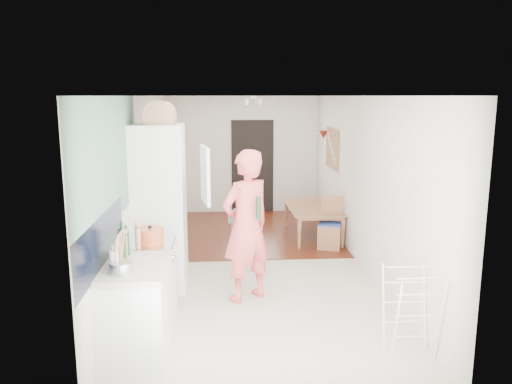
{
  "coord_description": "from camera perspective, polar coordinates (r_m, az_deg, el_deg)",
  "views": [
    {
      "loc": [
        -0.45,
        -7.14,
        2.5
      ],
      "look_at": [
        0.05,
        0.2,
        1.08
      ],
      "focal_mm": 35.0,
      "sensor_mm": 36.0,
      "label": 1
    }
  ],
  "objects": [
    {
      "name": "pepper_mill_front",
      "position": [
        5.2,
        -14.68,
        -5.91
      ],
      "size": [
        0.07,
        0.07,
        0.21
      ],
      "primitive_type": "cylinder",
      "rotation": [
        0.0,
        0.0,
        -0.35
      ],
      "color": "tan",
      "rests_on": "worktop"
    },
    {
      "name": "held_bottle",
      "position": [
        5.9,
        0.26,
        -1.83
      ],
      "size": [
        0.06,
        0.06,
        0.27
      ],
      "primitive_type": "cylinder",
      "color": "#1B3D1F",
      "rests_on": "person"
    },
    {
      "name": "pepper_mill_back",
      "position": [
        5.4,
        -13.34,
        -5.15
      ],
      "size": [
        0.08,
        0.08,
        0.22
      ],
      "primitive_type": "cylinder",
      "rotation": [
        0.0,
        0.0,
        0.33
      ],
      "color": "tan",
      "rests_on": "worktop"
    },
    {
      "name": "bottle_a",
      "position": [
        5.1,
        -15.02,
        -5.71
      ],
      "size": [
        0.08,
        0.08,
        0.3
      ],
      "primitive_type": "cylinder",
      "rotation": [
        0.0,
        0.0,
        -0.1
      ],
      "color": "#1B3D1F",
      "rests_on": "worktop"
    },
    {
      "name": "stool",
      "position": [
        8.61,
        -1.7,
        -4.61
      ],
      "size": [
        0.35,
        0.35,
        0.38
      ],
      "primitive_type": null,
      "rotation": [
        0.0,
        0.0,
        -0.21
      ],
      "color": "#9F6744",
      "rests_on": "floor"
    },
    {
      "name": "worktop",
      "position": [
        4.94,
        -13.77,
        -8.42
      ],
      "size": [
        0.62,
        0.92,
        0.06
      ],
      "primitive_type": "cube",
      "color": "beige",
      "rests_on": "room_shell"
    },
    {
      "name": "range_cooker",
      "position": [
        5.79,
        -12.3,
        -10.19
      ],
      "size": [
        0.6,
        0.6,
        0.88
      ],
      "primitive_type": "cube",
      "color": "white",
      "rests_on": "room_shell"
    },
    {
      "name": "steel_pan",
      "position": [
        4.72,
        -15.13,
        -8.33
      ],
      "size": [
        0.23,
        0.23,
        0.11
      ],
      "primitive_type": "cylinder",
      "rotation": [
        0.0,
        0.0,
        0.12
      ],
      "color": "silver",
      "rests_on": "worktop"
    },
    {
      "name": "dining_chair",
      "position": [
        8.33,
        8.48,
        -3.56
      ],
      "size": [
        0.47,
        0.47,
        0.87
      ],
      "primitive_type": null,
      "rotation": [
        0.0,
        0.0,
        -0.34
      ],
      "color": "#9F6744",
      "rests_on": "floor"
    },
    {
      "name": "bottle_b",
      "position": [
        5.2,
        -14.57,
        -5.69
      ],
      "size": [
        0.07,
        0.07,
        0.25
      ],
      "primitive_type": "cylinder",
      "rotation": [
        0.0,
        0.0,
        0.34
      ],
      "color": "#1B3D1F",
      "rests_on": "worktop"
    },
    {
      "name": "red_casserole",
      "position": [
        5.55,
        -12.0,
        -4.92
      ],
      "size": [
        0.3,
        0.3,
        0.17
      ],
      "primitive_type": "cylinder",
      "rotation": [
        0.0,
        0.0,
        0.0
      ],
      "color": "#D65329",
      "rests_on": "cooker_top"
    },
    {
      "name": "wood_floor_overlay",
      "position": [
        9.34,
        -1.01,
        -4.56
      ],
      "size": [
        3.2,
        3.3,
        0.01
      ],
      "primitive_type": "cube",
      "color": "#5E250E",
      "rests_on": "room_shell"
    },
    {
      "name": "base_cabinet",
      "position": [
        5.11,
        -13.53,
        -13.3
      ],
      "size": [
        0.6,
        0.9,
        0.86
      ],
      "primitive_type": "cube",
      "color": "white",
      "rests_on": "room_shell"
    },
    {
      "name": "grey_drape",
      "position": [
        8.53,
        -1.51,
        -2.8
      ],
      "size": [
        0.51,
        0.51,
        0.18
      ],
      "primitive_type": "cube",
      "rotation": [
        0.0,
        0.0,
        -0.33
      ],
      "color": "gray",
      "rests_on": "stool"
    },
    {
      "name": "floor",
      "position": [
        7.58,
        -0.3,
        -8.33
      ],
      "size": [
        3.2,
        7.0,
        0.01
      ],
      "primitive_type": "cube",
      "color": "beige",
      "rests_on": "ground"
    },
    {
      "name": "fridge_interior",
      "position": [
        6.45,
        -8.42,
        2.35
      ],
      "size": [
        0.02,
        0.52,
        0.66
      ],
      "primitive_type": "cube",
      "color": "white",
      "rests_on": "room_shell"
    },
    {
      "name": "bottle_c",
      "position": [
        4.75,
        -15.92,
        -7.62
      ],
      "size": [
        0.1,
        0.1,
        0.2
      ],
      "primitive_type": "cylinder",
      "rotation": [
        0.0,
        0.0,
        -0.3
      ],
      "color": "silver",
      "rests_on": "worktop"
    },
    {
      "name": "fridge_door",
      "position": [
        6.14,
        -5.84,
        1.97
      ],
      "size": [
        0.14,
        0.56,
        0.7
      ],
      "primitive_type": "cube",
      "rotation": [
        0.0,
        0.0,
        -1.4
      ],
      "color": "white",
      "rests_on": "room_shell"
    },
    {
      "name": "person",
      "position": [
        6.05,
        -1.13,
        -2.37
      ],
      "size": [
        0.97,
        0.9,
        2.22
      ],
      "primitive_type": "imported",
      "rotation": [
        0.0,
        0.0,
        3.75
      ],
      "color": "#F55B5C",
      "rests_on": "floor"
    },
    {
      "name": "pinboard",
      "position": [
        9.31,
        8.73,
        4.95
      ],
      "size": [
        0.03,
        0.9,
        0.7
      ],
      "primitive_type": "cube",
      "color": "tan",
      "rests_on": "room_shell"
    },
    {
      "name": "chopping_boards",
      "position": [
        4.85,
        -15.37,
        -6.39
      ],
      "size": [
        0.1,
        0.25,
        0.34
      ],
      "primitive_type": null,
      "rotation": [
        0.0,
        0.0,
        0.26
      ],
      "color": "tan",
      "rests_on": "worktop"
    },
    {
      "name": "tile_splashback",
      "position": [
        4.92,
        -17.19,
        -5.5
      ],
      "size": [
        0.02,
        1.9,
        0.5
      ],
      "primitive_type": "cube",
      "color": "black",
      "rests_on": "room_shell"
    },
    {
      "name": "drying_rack",
      "position": [
        5.19,
        17.33,
        -13.04
      ],
      "size": [
        0.45,
        0.41,
        0.86
      ],
      "primitive_type": null,
      "rotation": [
        0.0,
        0.0,
        -0.02
      ],
      "color": "white",
      "rests_on": "floor"
    },
    {
      "name": "dining_table",
      "position": [
        9.04,
        6.67,
        -3.63
      ],
      "size": [
        0.78,
        1.37,
        0.48
      ],
      "primitive_type": "imported",
      "rotation": [
        0.0,
        0.0,
        1.59
      ],
      "color": "#9F6744",
      "rests_on": "floor"
    },
    {
      "name": "pinboard_frame",
      "position": [
        9.31,
        8.64,
        4.95
      ],
      "size": [
        0.0,
        0.94,
        0.74
      ],
      "primitive_type": "cube",
      "color": "#9F6744",
      "rests_on": "room_shell"
    },
    {
      "name": "cooker_top",
      "position": [
        5.64,
        -12.49,
        -5.82
      ],
      "size": [
        0.6,
        0.6,
        0.04
      ],
      "primitive_type": "cube",
      "color": "silver",
      "rests_on": "room_shell"
    },
    {
      "name": "wall_sconce",
      "position": [
        9.92,
        7.72,
        6.5
      ],
      "size": [
        0.18,
        0.18,
        0.16
      ],
      "primitive_type": "cone",
      "color": "maroon",
      "rests_on": "room_shell"
    },
    {
      "name": "bread_bin",
      "position": [
        6.4,
        -10.91,
        8.57
      ],
      "size": [
        0.43,
        0.41,
        0.22
      ],
      "primitive_type": null,
      "rotation": [
        0.0,
        0.0,
        0.06
      ],
      "color": "tan",
      "rests_on": "fridge_housing"
    },
    {
      "name": "sage_wall_panel",
      "position": [
        5.3,
        -16.33,
        3.46
      ],
      "size": [
        0.02,
        3.0,
        1.3
      ],
      "primitive_type": "cube",
      "color": "gray",
      "rests_on": "room_shell"
    },
    {
      "name": "room_shell",
      "position": [
        7.26,
        -0.31,
        1.02
      ],
      "size": [
        3.2,
        7.0,
        2.5
      ],
      "primitive_type": null,
      "color": "beige",
      "rests_on": "ground"
    },
    {
      "name": "doorway_recess",
      "position": [
        10.74,
        -0.4,
        2.91
      ],
      "size": [
        0.9,
        0.04,
        2.0
      ],
      "primitive_type": "cube",
      "color": "black",
      "rests_on": "room_shell"
    },
    {
      "name": "fridge_housing",
      "position": [
        6.57,
        -11.0,
        -1.8
      ],
      "size": [
        0.66,
        0.66,
        2.15
      ],
      "primitive_type": "cube",
      "color": "white",
      "rests_on": "room_shell"
    }
  ]
}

